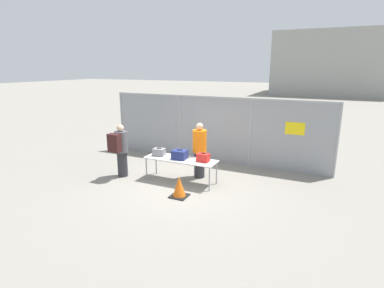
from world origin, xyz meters
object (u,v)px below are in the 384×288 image
(suitcase_grey, at_px, (159,152))
(suitcase_navy, at_px, (180,155))
(suitcase_red, at_px, (203,158))
(utility_trailer, at_px, (271,140))
(security_worker_near, at_px, (200,150))
(inspection_table, at_px, (181,160))
(traveler_hooded, at_px, (120,149))
(traffic_cone, at_px, (179,187))

(suitcase_grey, bearing_deg, suitcase_navy, -2.77)
(suitcase_navy, height_order, suitcase_red, suitcase_navy)
(utility_trailer, bearing_deg, security_worker_near, -107.92)
(inspection_table, xyz_separation_m, traveler_hooded, (-1.90, -0.40, 0.24))
(suitcase_red, bearing_deg, traveler_hooded, -170.50)
(suitcase_red, bearing_deg, security_worker_near, 122.63)
(suitcase_red, height_order, utility_trailer, suitcase_red)
(suitcase_grey, relative_size, utility_trailer, 0.12)
(suitcase_grey, bearing_deg, utility_trailer, 63.00)
(security_worker_near, bearing_deg, suitcase_navy, 53.56)
(suitcase_grey, height_order, traveler_hooded, traveler_hooded)
(suitcase_grey, xyz_separation_m, security_worker_near, (1.11, 0.59, 0.06))
(security_worker_near, bearing_deg, traveler_hooded, 18.34)
(suitcase_navy, height_order, security_worker_near, security_worker_near)
(suitcase_grey, height_order, security_worker_near, security_worker_near)
(traveler_hooded, xyz_separation_m, traffic_cone, (2.35, -0.58, -0.65))
(traveler_hooded, relative_size, security_worker_near, 0.96)
(suitcase_red, distance_m, security_worker_near, 0.67)
(security_worker_near, height_order, utility_trailer, security_worker_near)
(inspection_table, bearing_deg, traffic_cone, -65.18)
(suitcase_grey, xyz_separation_m, suitcase_navy, (0.73, -0.04, 0.02))
(traffic_cone, bearing_deg, suitcase_grey, 140.58)
(utility_trailer, bearing_deg, suitcase_red, -102.00)
(security_worker_near, distance_m, traffic_cone, 1.70)
(security_worker_near, bearing_deg, inspection_table, 54.14)
(utility_trailer, relative_size, traffic_cone, 5.76)
(suitcase_red, relative_size, security_worker_near, 0.21)
(suitcase_navy, distance_m, traveler_hooded, 1.92)
(traffic_cone, bearing_deg, utility_trailer, 77.61)
(traveler_hooded, height_order, traffic_cone, traveler_hooded)
(suitcase_grey, bearing_deg, traveler_hooded, -160.10)
(suitcase_grey, distance_m, suitcase_red, 1.47)
(suitcase_navy, distance_m, traffic_cone, 1.22)
(inspection_table, bearing_deg, suitcase_grey, 178.90)
(security_worker_near, xyz_separation_m, utility_trailer, (1.40, 4.33, -0.51))
(security_worker_near, height_order, traffic_cone, security_worker_near)
(suitcase_navy, bearing_deg, security_worker_near, 59.18)
(suitcase_navy, distance_m, utility_trailer, 5.28)
(suitcase_grey, distance_m, utility_trailer, 5.54)
(inspection_table, bearing_deg, suitcase_red, 2.98)
(security_worker_near, bearing_deg, utility_trailer, -113.53)
(traveler_hooded, bearing_deg, inspection_table, -11.23)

